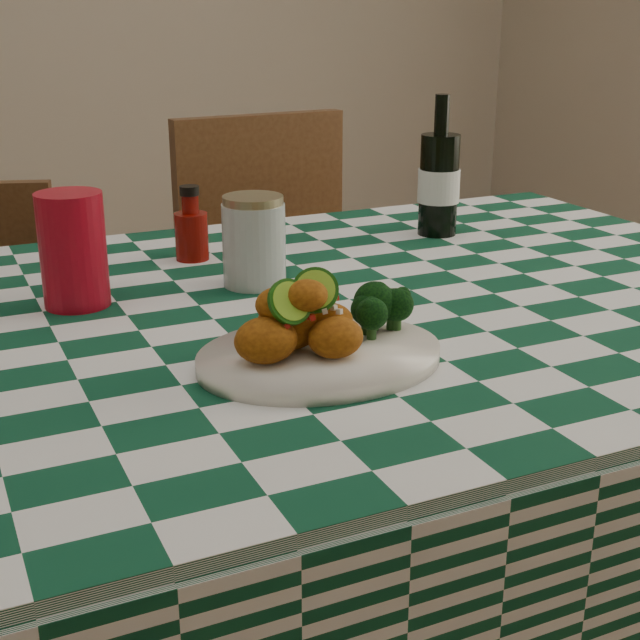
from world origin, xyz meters
name	(u,v)px	position (x,y,z in m)	size (l,w,h in m)	color
dining_table	(287,550)	(0.00, 0.00, 0.39)	(1.66, 1.06, 0.79)	#0E4229
plate	(320,357)	(-0.04, -0.20, 0.80)	(0.30, 0.23, 0.02)	white
fried_chicken_pile	(304,317)	(-0.06, -0.20, 0.85)	(0.14, 0.10, 0.09)	#AC5E10
broccoli_side	(386,312)	(0.06, -0.19, 0.83)	(0.08, 0.08, 0.06)	black
red_tumbler	(73,250)	(-0.26, 0.14, 0.87)	(0.09, 0.09, 0.16)	#A00819
ketchup_bottle	(191,223)	(-0.04, 0.30, 0.85)	(0.06, 0.06, 0.12)	#700B05
mason_jar	(254,241)	(0.00, 0.12, 0.85)	(0.09, 0.09, 0.14)	#B2BCBA
beer_bottle	(440,166)	(0.42, 0.28, 0.91)	(0.08, 0.08, 0.25)	black
wooden_chair_right	(298,328)	(0.33, 0.71, 0.47)	(0.43, 0.45, 0.94)	#472814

